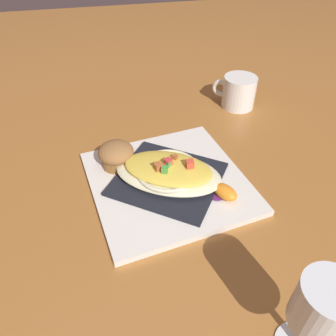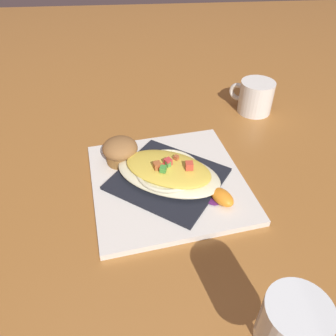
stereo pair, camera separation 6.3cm
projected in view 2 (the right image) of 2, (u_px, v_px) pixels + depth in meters
The scene contains 8 objects.
ground_plane at pixel (168, 184), 0.66m from camera, with size 2.60×2.60×0.00m, color #A0652E.
square_plate at pixel (168, 182), 0.65m from camera, with size 0.29×0.29×0.01m, color white.
folded_napkin at pixel (168, 179), 0.65m from camera, with size 0.19×0.18×0.01m, color black.
gratin_dish at pixel (168, 171), 0.63m from camera, with size 0.20×0.24×0.05m.
muffin at pixel (120, 151), 0.67m from camera, with size 0.07×0.07×0.05m.
orange_garnish at pixel (220, 197), 0.60m from camera, with size 0.07×0.06×0.02m.
coffee_mug at pixel (255, 98), 0.84m from camera, with size 0.09×0.10×0.08m.
stemmed_glass at pixel (290, 329), 0.35m from camera, with size 0.07×0.07×0.14m.
Camera 2 is at (-0.48, 0.04, 0.45)m, focal length 35.62 mm.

